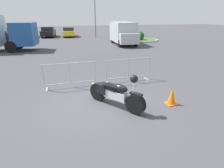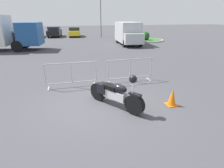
{
  "view_description": "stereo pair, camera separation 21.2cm",
  "coord_description": "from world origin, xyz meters",
  "px_view_note": "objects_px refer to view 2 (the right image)",
  "views": [
    {
      "loc": [
        -1.03,
        -5.23,
        2.81
      ],
      "look_at": [
        0.58,
        0.15,
        0.65
      ],
      "focal_mm": 28.0,
      "sensor_mm": 36.0,
      "label": 1
    },
    {
      "loc": [
        -0.83,
        -5.29,
        2.81
      ],
      "look_at": [
        0.58,
        0.15,
        0.65
      ],
      "focal_mm": 28.0,
      "sensor_mm": 36.0,
      "label": 2
    }
  ],
  "objects_px": {
    "traffic_cone": "(172,97)",
    "parked_car_blue": "(33,32)",
    "pedestrian": "(14,39)",
    "street_lamp": "(101,10)",
    "motorcycle": "(115,93)",
    "delivery_van": "(128,33)",
    "crowd_barrier_near": "(71,75)",
    "parked_car_green": "(11,33)",
    "crowd_barrier_far": "(130,70)",
    "parked_car_black": "(55,32)",
    "parked_car_yellow": "(75,32)"
  },
  "relations": [
    {
      "from": "crowd_barrier_near",
      "to": "street_lamp",
      "type": "distance_m",
      "value": 20.16
    },
    {
      "from": "motorcycle",
      "to": "parked_car_blue",
      "type": "bearing_deg",
      "value": 159.39
    },
    {
      "from": "delivery_van",
      "to": "parked_car_yellow",
      "type": "xyz_separation_m",
      "value": [
        -5.13,
        9.97,
        -0.54
      ]
    },
    {
      "from": "parked_car_black",
      "to": "pedestrian",
      "type": "bearing_deg",
      "value": 168.52
    },
    {
      "from": "parked_car_green",
      "to": "pedestrian",
      "type": "distance_m",
      "value": 10.46
    },
    {
      "from": "street_lamp",
      "to": "pedestrian",
      "type": "bearing_deg",
      "value": -140.75
    },
    {
      "from": "pedestrian",
      "to": "street_lamp",
      "type": "xyz_separation_m",
      "value": [
        9.86,
        8.06,
        2.79
      ]
    },
    {
      "from": "traffic_cone",
      "to": "parked_car_green",
      "type": "bearing_deg",
      "value": 114.31
    },
    {
      "from": "crowd_barrier_far",
      "to": "street_lamp",
      "type": "height_order",
      "value": "street_lamp"
    },
    {
      "from": "street_lamp",
      "to": "crowd_barrier_far",
      "type": "bearing_deg",
      "value": -97.3
    },
    {
      "from": "crowd_barrier_near",
      "to": "pedestrian",
      "type": "bearing_deg",
      "value": 113.15
    },
    {
      "from": "motorcycle",
      "to": "parked_car_black",
      "type": "bearing_deg",
      "value": 152.33
    },
    {
      "from": "crowd_barrier_near",
      "to": "motorcycle",
      "type": "bearing_deg",
      "value": -58.68
    },
    {
      "from": "motorcycle",
      "to": "parked_car_yellow",
      "type": "relative_size",
      "value": 0.45
    },
    {
      "from": "parked_car_black",
      "to": "delivery_van",
      "type": "bearing_deg",
      "value": -137.13
    },
    {
      "from": "crowd_barrier_near",
      "to": "parked_car_black",
      "type": "height_order",
      "value": "parked_car_black"
    },
    {
      "from": "pedestrian",
      "to": "traffic_cone",
      "type": "distance_m",
      "value": 15.9
    },
    {
      "from": "parked_car_green",
      "to": "parked_car_yellow",
      "type": "relative_size",
      "value": 1.06
    },
    {
      "from": "parked_car_yellow",
      "to": "motorcycle",
      "type": "bearing_deg",
      "value": -174.95
    },
    {
      "from": "parked_car_blue",
      "to": "traffic_cone",
      "type": "relative_size",
      "value": 7.6
    },
    {
      "from": "street_lamp",
      "to": "parked_car_green",
      "type": "bearing_deg",
      "value": 170.94
    },
    {
      "from": "crowd_barrier_far",
      "to": "street_lamp",
      "type": "xyz_separation_m",
      "value": [
        2.47,
        19.25,
        3.16
      ]
    },
    {
      "from": "parked_car_black",
      "to": "traffic_cone",
      "type": "relative_size",
      "value": 7.61
    },
    {
      "from": "parked_car_black",
      "to": "traffic_cone",
      "type": "xyz_separation_m",
      "value": [
        4.82,
        -24.31,
        -0.46
      ]
    },
    {
      "from": "crowd_barrier_near",
      "to": "delivery_van",
      "type": "distance_m",
      "value": 13.03
    },
    {
      "from": "parked_car_black",
      "to": "motorcycle",
      "type": "bearing_deg",
      "value": -167.87
    },
    {
      "from": "delivery_van",
      "to": "parked_car_black",
      "type": "distance_m",
      "value": 13.24
    },
    {
      "from": "parked_car_yellow",
      "to": "street_lamp",
      "type": "distance_m",
      "value": 5.21
    },
    {
      "from": "parked_car_black",
      "to": "crowd_barrier_far",
      "type": "bearing_deg",
      "value": -163.83
    },
    {
      "from": "motorcycle",
      "to": "delivery_van",
      "type": "bearing_deg",
      "value": 124.33
    },
    {
      "from": "traffic_cone",
      "to": "street_lamp",
      "type": "bearing_deg",
      "value": 85.04
    },
    {
      "from": "pedestrian",
      "to": "street_lamp",
      "type": "height_order",
      "value": "street_lamp"
    },
    {
      "from": "parked_car_green",
      "to": "parked_car_black",
      "type": "height_order",
      "value": "parked_car_green"
    },
    {
      "from": "crowd_barrier_far",
      "to": "parked_car_blue",
      "type": "xyz_separation_m",
      "value": [
        -7.22,
        21.42,
        0.19
      ]
    },
    {
      "from": "parked_car_green",
      "to": "parked_car_black",
      "type": "bearing_deg",
      "value": -80.16
    },
    {
      "from": "parked_car_green",
      "to": "street_lamp",
      "type": "relative_size",
      "value": 0.79
    },
    {
      "from": "crowd_barrier_near",
      "to": "street_lamp",
      "type": "xyz_separation_m",
      "value": [
        5.08,
        19.25,
        3.16
      ]
    },
    {
      "from": "motorcycle",
      "to": "traffic_cone",
      "type": "bearing_deg",
      "value": 43.12
    },
    {
      "from": "parked_car_blue",
      "to": "delivery_van",
      "type": "bearing_deg",
      "value": -127.35
    },
    {
      "from": "motorcycle",
      "to": "parked_car_green",
      "type": "height_order",
      "value": "parked_car_green"
    },
    {
      "from": "motorcycle",
      "to": "street_lamp",
      "type": "distance_m",
      "value": 21.97
    },
    {
      "from": "crowd_barrier_far",
      "to": "parked_car_yellow",
      "type": "distance_m",
      "value": 21.3
    },
    {
      "from": "crowd_barrier_far",
      "to": "traffic_cone",
      "type": "xyz_separation_m",
      "value": [
        0.57,
        -2.56,
        -0.27
      ]
    },
    {
      "from": "traffic_cone",
      "to": "parked_car_blue",
      "type": "bearing_deg",
      "value": 108.0
    },
    {
      "from": "delivery_van",
      "to": "parked_car_blue",
      "type": "bearing_deg",
      "value": -128.15
    },
    {
      "from": "parked_car_black",
      "to": "street_lamp",
      "type": "distance_m",
      "value": 7.76
    },
    {
      "from": "parked_car_blue",
      "to": "street_lamp",
      "type": "xyz_separation_m",
      "value": [
        9.68,
        -2.18,
        2.96
      ]
    },
    {
      "from": "parked_car_blue",
      "to": "parked_car_yellow",
      "type": "xyz_separation_m",
      "value": [
        5.94,
        -0.16,
        -0.04
      ]
    },
    {
      "from": "parked_car_blue",
      "to": "crowd_barrier_near",
      "type": "bearing_deg",
      "value": -162.76
    },
    {
      "from": "traffic_cone",
      "to": "street_lamp",
      "type": "distance_m",
      "value": 22.15
    }
  ]
}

